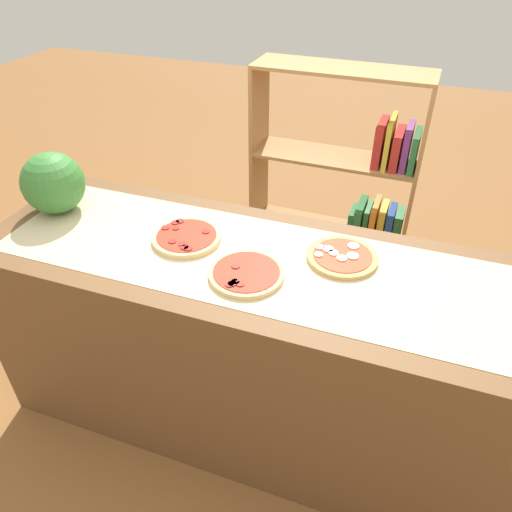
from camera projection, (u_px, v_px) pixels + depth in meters
The scene contains 8 objects.
ground_plane at pixel (256, 412), 2.46m from camera, with size 12.00×12.00×0.00m, color brown.
counter at pixel (256, 346), 2.18m from camera, with size 2.29×0.76×0.96m, color brown.
parchment_paper at pixel (256, 260), 1.90m from camera, with size 2.08×0.59×0.00m, color beige.
pizza_pepperoni_0 at pixel (187, 237), 2.00m from camera, with size 0.28×0.28×0.03m.
pizza_pepperoni_1 at pixel (246, 273), 1.81m from camera, with size 0.28×0.28×0.03m.
pizza_mozzarella_2 at pixel (342, 257), 1.90m from camera, with size 0.28×0.28×0.03m.
watermelon at pixel (53, 183), 2.13m from camera, with size 0.27×0.27×0.27m, color #387A33.
bookshelf at pixel (351, 206), 2.81m from camera, with size 0.92×0.29×1.43m.
Camera 1 is at (0.51, -1.44, 2.09)m, focal length 34.12 mm.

